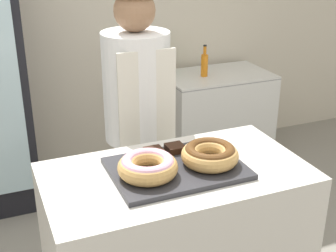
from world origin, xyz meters
The scene contains 10 objects.
wall_back centered at (0.00, 2.13, 1.35)m, with size 8.00×0.06×2.70m.
serving_tray centered at (0.00, 0.00, 0.98)m, with size 0.59×0.42×0.02m.
donut_light_glaze centered at (-0.15, -0.03, 1.04)m, with size 0.26×0.26×0.09m.
donut_chocolate_glaze centered at (0.15, -0.03, 1.04)m, with size 0.26×0.26×0.09m.
brownie_back_left centered at (-0.05, 0.14, 1.01)m, with size 0.08×0.08×0.03m.
brownie_back_right centered at (0.05, 0.14, 1.01)m, with size 0.08×0.08×0.03m.
baker_person centered at (0.05, 0.69, 0.91)m, with size 0.38×0.38×1.73m.
chest_freezer centered at (1.15, 1.76, 0.41)m, with size 0.93×0.58×0.81m.
bottle_green centered at (0.77, 1.96, 0.92)m, with size 0.07×0.07×0.28m.
bottle_orange centered at (1.01, 1.74, 0.91)m, with size 0.06×0.06×0.27m.
Camera 1 is at (-0.75, -1.71, 1.97)m, focal length 50.00 mm.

